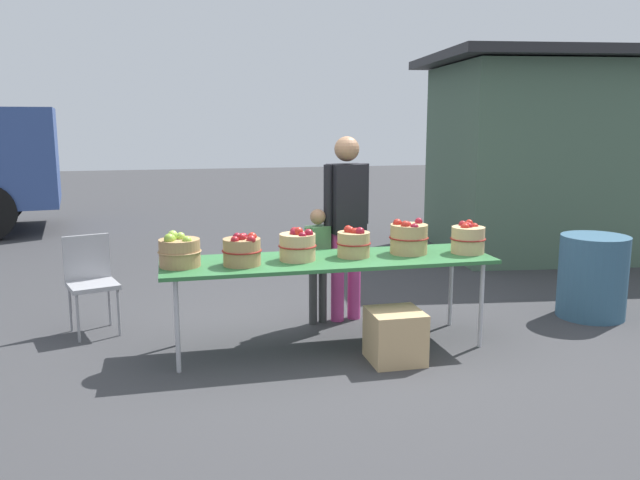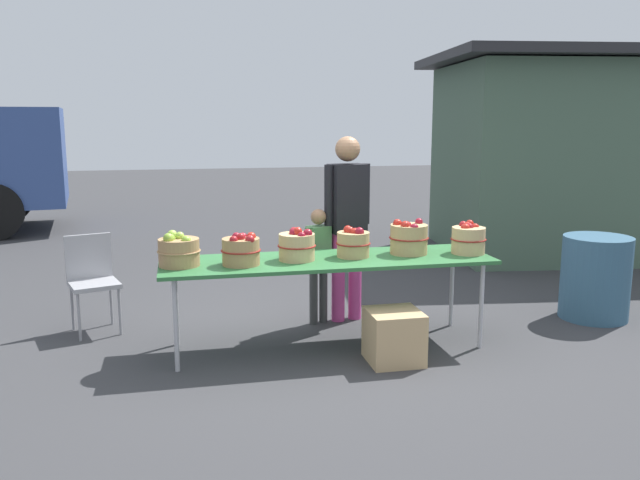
{
  "view_description": "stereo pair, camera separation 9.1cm",
  "coord_description": "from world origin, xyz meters",
  "px_view_note": "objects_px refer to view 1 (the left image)",
  "views": [
    {
      "loc": [
        -1.26,
        -5.07,
        1.88
      ],
      "look_at": [
        0.0,
        0.3,
        0.85
      ],
      "focal_mm": 36.76,
      "sensor_mm": 36.0,
      "label": 1
    },
    {
      "loc": [
        -1.17,
        -5.09,
        1.88
      ],
      "look_at": [
        0.0,
        0.3,
        0.85
      ],
      "focal_mm": 36.76,
      "sensor_mm": 36.0,
      "label": 2
    }
  ],
  "objects_px": {
    "vendor_adult": "(346,214)",
    "child_customer": "(318,257)",
    "market_table": "(328,263)",
    "apple_basket_red_3": "(409,238)",
    "apple_basket_green_0": "(179,251)",
    "trash_barrel": "(593,276)",
    "apple_basket_red_2": "(354,243)",
    "apple_basket_red_0": "(242,250)",
    "folding_chair": "(91,276)",
    "produce_crate": "(395,336)",
    "apple_basket_red_1": "(298,245)",
    "apple_basket_red_4": "(468,238)"
  },
  "relations": [
    {
      "from": "child_customer",
      "to": "produce_crate",
      "type": "distance_m",
      "value": 1.22
    },
    {
      "from": "apple_basket_red_2",
      "to": "trash_barrel",
      "type": "bearing_deg",
      "value": 4.97
    },
    {
      "from": "apple_basket_red_1",
      "to": "trash_barrel",
      "type": "xyz_separation_m",
      "value": [
        2.91,
        0.24,
        -0.48
      ]
    },
    {
      "from": "trash_barrel",
      "to": "apple_basket_red_3",
      "type": "bearing_deg",
      "value": -174.46
    },
    {
      "from": "child_customer",
      "to": "apple_basket_red_3",
      "type": "bearing_deg",
      "value": 115.88
    },
    {
      "from": "market_table",
      "to": "folding_chair",
      "type": "xyz_separation_m",
      "value": [
        -1.95,
        0.85,
        -0.21
      ]
    },
    {
      "from": "apple_basket_red_1",
      "to": "apple_basket_red_0",
      "type": "bearing_deg",
      "value": -170.21
    },
    {
      "from": "apple_basket_red_3",
      "to": "apple_basket_red_4",
      "type": "relative_size",
      "value": 1.11
    },
    {
      "from": "market_table",
      "to": "vendor_adult",
      "type": "height_order",
      "value": "vendor_adult"
    },
    {
      "from": "apple_basket_green_0",
      "to": "folding_chair",
      "type": "bearing_deg",
      "value": 131.32
    },
    {
      "from": "apple_basket_red_3",
      "to": "vendor_adult",
      "type": "height_order",
      "value": "vendor_adult"
    },
    {
      "from": "vendor_adult",
      "to": "folding_chair",
      "type": "xyz_separation_m",
      "value": [
        -2.29,
        0.17,
        -0.5
      ]
    },
    {
      "from": "vendor_adult",
      "to": "child_customer",
      "type": "distance_m",
      "value": 0.48
    },
    {
      "from": "apple_basket_red_1",
      "to": "produce_crate",
      "type": "distance_m",
      "value": 1.06
    },
    {
      "from": "apple_basket_red_4",
      "to": "produce_crate",
      "type": "height_order",
      "value": "apple_basket_red_4"
    },
    {
      "from": "apple_basket_red_1",
      "to": "trash_barrel",
      "type": "bearing_deg",
      "value": 4.63
    },
    {
      "from": "apple_basket_red_0",
      "to": "child_customer",
      "type": "xyz_separation_m",
      "value": [
        0.77,
        0.71,
        -0.24
      ]
    },
    {
      "from": "vendor_adult",
      "to": "trash_barrel",
      "type": "xyz_separation_m",
      "value": [
        2.32,
        -0.45,
        -0.62
      ]
    },
    {
      "from": "apple_basket_red_2",
      "to": "apple_basket_red_4",
      "type": "bearing_deg",
      "value": -3.91
    },
    {
      "from": "vendor_adult",
      "to": "child_customer",
      "type": "relative_size",
      "value": 1.6
    },
    {
      "from": "apple_basket_red_4",
      "to": "trash_barrel",
      "type": "relative_size",
      "value": 0.38
    },
    {
      "from": "apple_basket_green_0",
      "to": "vendor_adult",
      "type": "bearing_deg",
      "value": 24.49
    },
    {
      "from": "apple_basket_green_0",
      "to": "apple_basket_red_1",
      "type": "xyz_separation_m",
      "value": [
        0.93,
        0.01,
        0.01
      ]
    },
    {
      "from": "apple_basket_red_1",
      "to": "folding_chair",
      "type": "bearing_deg",
      "value": 153.27
    },
    {
      "from": "apple_basket_green_0",
      "to": "folding_chair",
      "type": "distance_m",
      "value": 1.21
    },
    {
      "from": "market_table",
      "to": "apple_basket_red_1",
      "type": "xyz_separation_m",
      "value": [
        -0.26,
        0.0,
        0.16
      ]
    },
    {
      "from": "folding_chair",
      "to": "produce_crate",
      "type": "bearing_deg",
      "value": -46.22
    },
    {
      "from": "market_table",
      "to": "apple_basket_red_3",
      "type": "bearing_deg",
      "value": 3.86
    },
    {
      "from": "apple_basket_red_0",
      "to": "vendor_adult",
      "type": "height_order",
      "value": "vendor_adult"
    },
    {
      "from": "apple_basket_red_2",
      "to": "apple_basket_red_3",
      "type": "relative_size",
      "value": 0.86
    },
    {
      "from": "apple_basket_green_0",
      "to": "trash_barrel",
      "type": "relative_size",
      "value": 0.42
    },
    {
      "from": "folding_chair",
      "to": "apple_basket_red_3",
      "type": "bearing_deg",
      "value": -34.31
    },
    {
      "from": "market_table",
      "to": "child_customer",
      "type": "distance_m",
      "value": 0.64
    },
    {
      "from": "vendor_adult",
      "to": "market_table",
      "type": "bearing_deg",
      "value": 52.24
    },
    {
      "from": "apple_basket_red_0",
      "to": "vendor_adult",
      "type": "xyz_separation_m",
      "value": [
        1.05,
        0.76,
        0.14
      ]
    },
    {
      "from": "apple_basket_green_0",
      "to": "apple_basket_red_1",
      "type": "height_order",
      "value": "apple_basket_red_1"
    },
    {
      "from": "apple_basket_green_0",
      "to": "child_customer",
      "type": "height_order",
      "value": "child_customer"
    },
    {
      "from": "apple_basket_red_2",
      "to": "trash_barrel",
      "type": "relative_size",
      "value": 0.36
    },
    {
      "from": "apple_basket_green_0",
      "to": "vendor_adult",
      "type": "xyz_separation_m",
      "value": [
        1.53,
        0.7,
        0.14
      ]
    },
    {
      "from": "market_table",
      "to": "apple_basket_red_1",
      "type": "bearing_deg",
      "value": 179.87
    },
    {
      "from": "market_table",
      "to": "apple_basket_red_2",
      "type": "relative_size",
      "value": 9.39
    },
    {
      "from": "child_customer",
      "to": "produce_crate",
      "type": "height_order",
      "value": "child_customer"
    },
    {
      "from": "apple_basket_red_0",
      "to": "vendor_adult",
      "type": "distance_m",
      "value": 1.31
    },
    {
      "from": "child_customer",
      "to": "folding_chair",
      "type": "bearing_deg",
      "value": -28.45
    },
    {
      "from": "apple_basket_red_4",
      "to": "apple_basket_green_0",
      "type": "bearing_deg",
      "value": 179.28
    },
    {
      "from": "apple_basket_red_1",
      "to": "vendor_adult",
      "type": "bearing_deg",
      "value": 48.92
    },
    {
      "from": "vendor_adult",
      "to": "trash_barrel",
      "type": "height_order",
      "value": "vendor_adult"
    },
    {
      "from": "apple_basket_red_0",
      "to": "market_table",
      "type": "bearing_deg",
      "value": 6.26
    },
    {
      "from": "folding_chair",
      "to": "produce_crate",
      "type": "relative_size",
      "value": 2.1
    },
    {
      "from": "apple_basket_red_0",
      "to": "produce_crate",
      "type": "height_order",
      "value": "apple_basket_red_0"
    }
  ]
}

